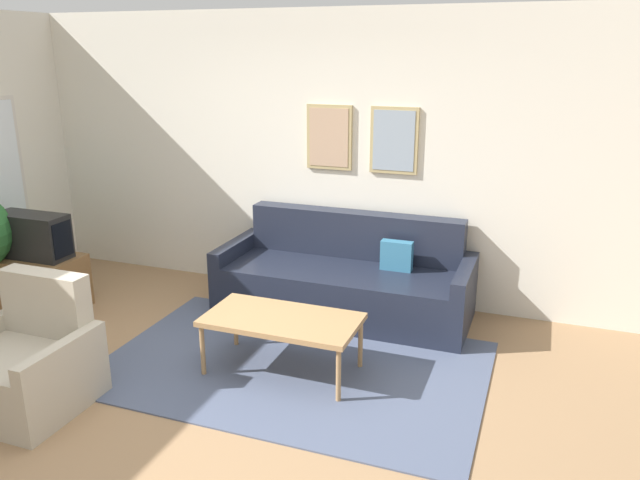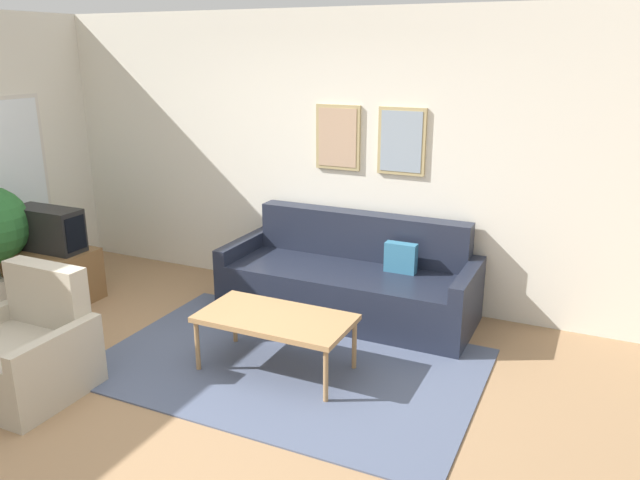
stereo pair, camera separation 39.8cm
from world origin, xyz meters
TOP-DOWN VIEW (x-y plane):
  - ground_plane at (0.00, 0.00)m, footprint 16.00×16.00m
  - area_rug at (0.46, 0.86)m, footprint 2.88×1.89m
  - wall_back at (0.01, 2.46)m, footprint 8.00×0.09m
  - couch at (0.50, 2.00)m, footprint 2.28×0.90m
  - coffee_table at (0.41, 0.77)m, footprint 1.14×0.60m
  - tv_stand at (-2.22, 1.09)m, footprint 0.81×0.52m
  - tv at (-2.22, 1.09)m, footprint 0.71×0.28m
  - armchair at (-1.05, -0.23)m, footprint 0.84×0.76m
  - potted_plant_by_window at (-2.60, 1.51)m, footprint 0.44×0.44m

SIDE VIEW (x-z plane):
  - ground_plane at x=0.00m, z-range 0.00..0.00m
  - area_rug at x=0.46m, z-range 0.00..0.01m
  - tv_stand at x=-2.22m, z-range 0.00..0.50m
  - armchair at x=-1.05m, z-range -0.15..0.72m
  - couch at x=0.50m, z-range -0.14..0.75m
  - coffee_table at x=0.41m, z-range 0.19..0.63m
  - potted_plant_by_window at x=-2.60m, z-range 0.08..0.80m
  - tv at x=-2.22m, z-range 0.50..0.91m
  - wall_back at x=0.01m, z-range 0.00..2.70m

